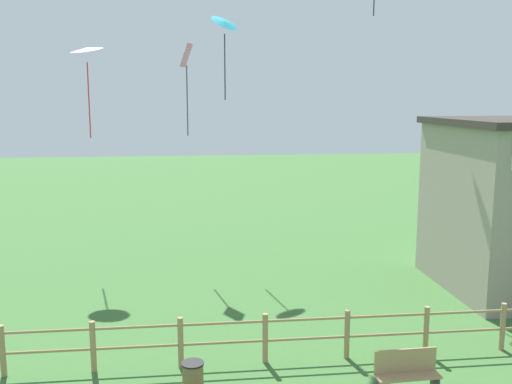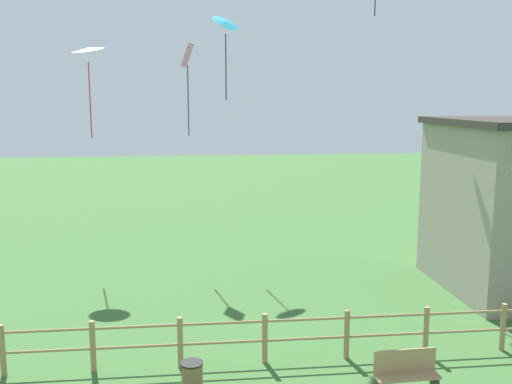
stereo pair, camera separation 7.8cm
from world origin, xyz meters
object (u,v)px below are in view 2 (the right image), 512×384
at_px(kite_pink_diamond, 188,71).
at_px(kite_white_delta, 88,51).
at_px(kite_cyan_delta, 226,25).
at_px(trash_bin, 192,378).
at_px(park_bench_near_fence, 406,372).

xyz_separation_m(kite_pink_diamond, kite_white_delta, (-3.87, 0.48, 0.76)).
height_order(kite_cyan_delta, kite_white_delta, kite_cyan_delta).
distance_m(trash_bin, kite_cyan_delta, 15.01).
distance_m(park_bench_near_fence, kite_white_delta, 16.73).
bearing_deg(kite_cyan_delta, kite_white_delta, -176.00).
bearing_deg(kite_cyan_delta, trash_bin, -97.36).
bearing_deg(trash_bin, kite_white_delta, 108.88).
relative_size(park_bench_near_fence, kite_cyan_delta, 0.43).
bearing_deg(kite_pink_diamond, park_bench_near_fence, -67.07).
bearing_deg(trash_bin, kite_cyan_delta, 82.64).
height_order(park_bench_near_fence, trash_bin, park_bench_near_fence).
bearing_deg(trash_bin, park_bench_near_fence, -5.88).
distance_m(trash_bin, kite_pink_diamond, 13.13).
bearing_deg(trash_bin, kite_pink_diamond, 90.17).
xyz_separation_m(trash_bin, kite_cyan_delta, (1.52, 11.79, 9.15)).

